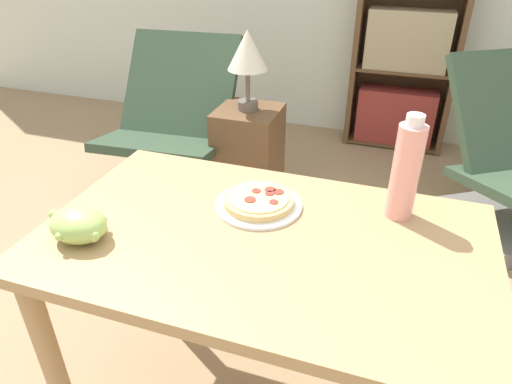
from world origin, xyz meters
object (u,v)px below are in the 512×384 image
(lounge_chair_near, at_px, (174,146))
(drink_bottle, at_px, (406,171))
(grape_bunch, at_px, (79,225))
(table_lamp, at_px, (248,54))
(side_table, at_px, (248,156))
(bookshelf, at_px, (408,36))
(pizza_on_plate, at_px, (259,202))

(lounge_chair_near, bearing_deg, drink_bottle, -43.31)
(grape_bunch, height_order, table_lamp, table_lamp)
(side_table, distance_m, table_lamp, 0.58)
(grape_bunch, distance_m, bookshelf, 2.65)
(grape_bunch, distance_m, table_lamp, 1.46)
(pizza_on_plate, relative_size, grape_bunch, 1.51)
(drink_bottle, bearing_deg, lounge_chair_near, 140.81)
(lounge_chair_near, distance_m, table_lamp, 0.74)
(pizza_on_plate, relative_size, side_table, 0.45)
(grape_bunch, bearing_deg, lounge_chair_near, 110.14)
(pizza_on_plate, bearing_deg, drink_bottle, 12.19)
(pizza_on_plate, height_order, side_table, pizza_on_plate)
(grape_bunch, distance_m, side_table, 1.54)
(drink_bottle, xyz_separation_m, lounge_chair_near, (-1.30, 1.06, -0.58))
(grape_bunch, bearing_deg, bookshelf, 74.78)
(pizza_on_plate, relative_size, drink_bottle, 0.84)
(drink_bottle, height_order, bookshelf, bookshelf)
(pizza_on_plate, xyz_separation_m, grape_bunch, (-0.39, -0.30, 0.03))
(pizza_on_plate, xyz_separation_m, bookshelf, (0.31, 2.26, 0.04))
(grape_bunch, relative_size, side_table, 0.29)
(lounge_chair_near, height_order, table_lamp, table_lamp)
(bookshelf, bearing_deg, lounge_chair_near, -137.57)
(drink_bottle, xyz_separation_m, side_table, (-0.83, 1.08, -0.59))
(pizza_on_plate, bearing_deg, side_table, 110.96)
(lounge_chair_near, bearing_deg, bookshelf, 38.32)
(pizza_on_plate, xyz_separation_m, lounge_chair_near, (-0.91, 1.14, -0.46))
(side_table, bearing_deg, bookshelf, 55.55)
(grape_bunch, bearing_deg, side_table, 92.30)
(pizza_on_plate, distance_m, lounge_chair_near, 1.53)
(side_table, height_order, table_lamp, table_lamp)
(pizza_on_plate, distance_m, grape_bunch, 0.49)
(bookshelf, distance_m, table_lamp, 1.33)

